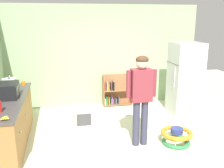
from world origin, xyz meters
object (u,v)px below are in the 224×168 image
object	(u,v)px
bookshelf	(115,92)
pet_carrier	(83,115)
baby_walker	(176,136)
blue_cup	(4,84)
crock_pot	(9,84)
kitchen_counter	(9,121)
refrigerator	(185,78)
microwave	(8,91)
red_cup	(6,83)
orange_cup	(23,83)
standing_person	(141,92)
banana_bunch	(5,118)
clear_bottle	(10,81)

from	to	relation	value
bookshelf	pet_carrier	distance (m)	1.47
baby_walker	blue_cup	xyz separation A→B (m)	(-3.35, 1.62, 0.79)
crock_pot	blue_cup	xyz separation A→B (m)	(-0.17, 0.29, -0.07)
kitchen_counter	refrigerator	xyz separation A→B (m)	(4.04, 0.86, 0.44)
kitchen_counter	microwave	size ratio (longest dim) A/B	4.95
bookshelf	red_cup	xyz separation A→B (m)	(-2.65, -0.69, 0.57)
crock_pot	orange_cup	distance (m)	0.39
standing_person	banana_bunch	distance (m)	2.31
red_cup	kitchen_counter	bearing A→B (deg)	-79.38
standing_person	microwave	bearing A→B (deg)	165.35
kitchen_counter	banana_bunch	bearing A→B (deg)	-80.67
pet_carrier	clear_bottle	world-z (taller)	clear_bottle
baby_walker	microwave	size ratio (longest dim) A/B	1.26
refrigerator	blue_cup	distance (m)	4.26
red_cup	microwave	bearing A→B (deg)	-77.55
baby_walker	pet_carrier	size ratio (longest dim) A/B	1.09
refrigerator	baby_walker	distance (m)	1.93
red_cup	blue_cup	bearing A→B (deg)	-99.58
red_cup	bookshelf	bearing A→B (deg)	14.63
crock_pot	clear_bottle	world-z (taller)	crock_pot
baby_walker	crock_pot	distance (m)	3.55
microwave	crock_pot	world-z (taller)	microwave
bookshelf	crock_pot	distance (m)	2.81
pet_carrier	blue_cup	size ratio (longest dim) A/B	5.81
pet_carrier	red_cup	bearing A→B (deg)	167.44
pet_carrier	blue_cup	distance (m)	1.86
standing_person	blue_cup	world-z (taller)	standing_person
red_cup	pet_carrier	bearing A→B (deg)	-12.56
bookshelf	microwave	world-z (taller)	microwave
baby_walker	orange_cup	xyz separation A→B (m)	(-2.94, 1.63, 0.79)
pet_carrier	crock_pot	distance (m)	1.73
crock_pot	banana_bunch	bearing A→B (deg)	-82.54
blue_cup	refrigerator	bearing A→B (deg)	-1.19
baby_walker	red_cup	xyz separation A→B (m)	(-3.32, 1.75, 0.79)
kitchen_counter	crock_pot	size ratio (longest dim) A/B	8.36
pet_carrier	kitchen_counter	bearing A→B (deg)	-154.19
banana_bunch	orange_cup	distance (m)	2.00
red_cup	blue_cup	world-z (taller)	same
bookshelf	red_cup	size ratio (longest dim) A/B	8.95
microwave	blue_cup	size ratio (longest dim) A/B	5.05
red_cup	blue_cup	size ratio (longest dim) A/B	1.00
microwave	blue_cup	distance (m)	0.91
bookshelf	standing_person	xyz separation A→B (m)	(-0.02, -2.32, 0.67)
bookshelf	orange_cup	bearing A→B (deg)	-160.45
crock_pot	clear_bottle	size ratio (longest dim) A/B	1.16
baby_walker	crock_pot	xyz separation A→B (m)	(-3.17, 1.33, 0.86)
kitchen_counter	baby_walker	size ratio (longest dim) A/B	3.93
crock_pot	red_cup	size ratio (longest dim) A/B	2.99
baby_walker	red_cup	world-z (taller)	red_cup
pet_carrier	red_cup	world-z (taller)	red_cup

